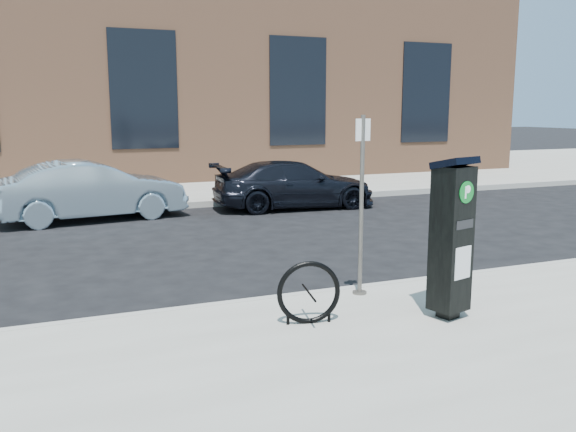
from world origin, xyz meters
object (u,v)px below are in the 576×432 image
parking_kiosk (451,236)px  sign_pole (361,207)px  car_silver (92,190)px  car_dark (294,185)px  bike_rack (309,293)px

parking_kiosk → sign_pole: bearing=97.7°
car_silver → car_dark: bearing=-99.2°
parking_kiosk → sign_pole: 1.26m
parking_kiosk → car_dark: 8.69m
sign_pole → car_silver: (-2.61, 7.52, -0.59)m
sign_pole → car_silver: sign_pole is taller
car_dark → car_silver: bearing=92.3°
bike_rack → car_silver: (-1.58, 8.26, 0.17)m
parking_kiosk → car_silver: (-3.09, 8.66, -0.41)m
bike_rack → car_dark: 8.72m
parking_kiosk → car_silver: size_ratio=0.45×
parking_kiosk → car_dark: bearing=63.3°
sign_pole → car_silver: bearing=108.0°
sign_pole → car_dark: (2.19, 7.36, -0.66)m
parking_kiosk → sign_pole: (-0.49, 1.15, 0.18)m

